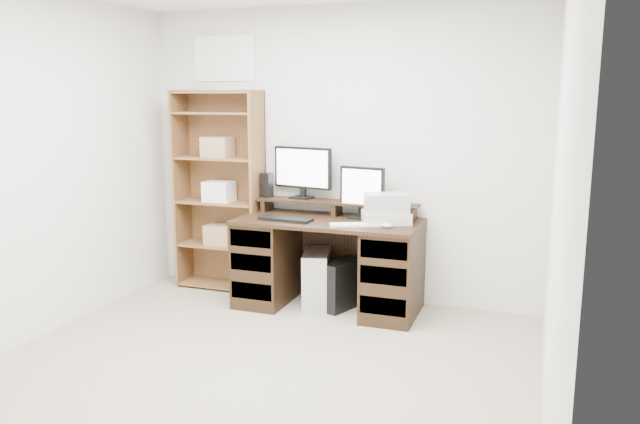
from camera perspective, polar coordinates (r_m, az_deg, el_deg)
The scene contains 14 objects.
room at distance 3.56m, azimuth -8.53°, elevation 2.46°, with size 3.54×4.04×2.54m.
desk at distance 5.19m, azimuth 0.80°, elevation -4.60°, with size 1.50×0.70×0.75m.
riser_shelf at distance 5.29m, azimuth 1.54°, elevation 0.71°, with size 1.40×0.22×0.12m.
monitor_wide at distance 5.41m, azimuth -1.59°, elevation 3.88°, with size 0.56×0.18×0.44m.
monitor_small at distance 5.14m, azimuth 3.86°, elevation 1.98°, with size 0.39×0.17×0.43m.
speaker at distance 5.51m, azimuth -4.88°, elevation 2.48°, with size 0.09×0.09×0.22m, color black.
keyboard_black at distance 5.07m, azimuth -3.15°, elevation -0.65°, with size 0.44×0.15×0.02m, color black.
keyboard_white at distance 4.87m, azimuth 3.19°, elevation -1.17°, with size 0.39×0.12×0.02m, color white.
mouse at distance 4.82m, azimuth 6.12°, elevation -1.23°, with size 0.09×0.06×0.04m, color silver.
printer at distance 4.99m, azimuth 6.07°, elevation -0.48°, with size 0.37×0.27×0.09m, color beige.
basket at distance 4.97m, azimuth 6.10°, elevation 0.85°, with size 0.34×0.24×0.15m, color #9A9FA4.
tower_silver at distance 5.30m, azimuth -0.33°, elevation -6.07°, with size 0.21×0.46×0.46m, color silver.
tower_black at distance 5.23m, azimuth 2.05°, elevation -6.62°, with size 0.30×0.44×0.41m.
bookshelf at distance 5.72m, azimuth -9.10°, elevation 2.09°, with size 0.80×0.30×1.80m.
Camera 1 is at (1.67, -3.10, 1.74)m, focal length 35.00 mm.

